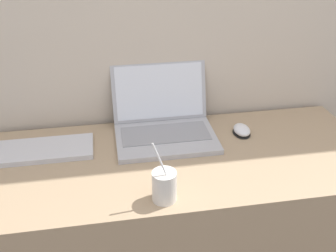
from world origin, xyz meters
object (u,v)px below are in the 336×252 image
Objects in this scene: laptop at (164,121)px; computer_mouse at (242,130)px; drink_cup at (164,185)px; external_keyboard at (32,151)px.

laptop reaches higher than computer_mouse.
external_keyboard is at bearing 142.46° from drink_cup.
computer_mouse is at bearing 42.92° from drink_cup.
computer_mouse is (0.37, 0.34, -0.04)m from drink_cup.
computer_mouse is at bearing -10.31° from laptop.
laptop is 0.31m from computer_mouse.
laptop is at bearing 7.04° from external_keyboard.
laptop reaches higher than external_keyboard.
drink_cup is at bearing -37.54° from external_keyboard.
laptop is at bearing 169.69° from computer_mouse.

